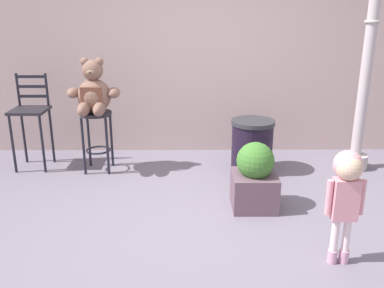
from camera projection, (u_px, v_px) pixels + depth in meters
name	position (u px, v px, depth m)	size (l,w,h in m)	color
ground_plane	(194.00, 224.00, 3.98)	(24.00, 24.00, 0.00)	slate
building_wall	(192.00, 33.00, 5.70)	(7.11, 0.30, 3.26)	#BB9E9A
bar_stool_with_teddy	(97.00, 129.00, 5.14)	(0.39, 0.39, 0.76)	black
teddy_bear	(94.00, 93.00, 4.97)	(0.63, 0.56, 0.65)	brown
child_walking	(347.00, 184.00, 3.17)	(0.30, 0.24, 0.94)	#C991AD
trash_bin	(252.00, 146.00, 5.17)	(0.54, 0.54, 0.66)	black
lamppost	(366.00, 69.00, 4.98)	(0.31, 0.31, 3.14)	#ADA3A2
bar_chair_empty	(31.00, 115.00, 5.22)	(0.43, 0.43, 1.18)	black
planter_with_shrub	(255.00, 178.00, 4.22)	(0.45, 0.45, 0.69)	#604754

